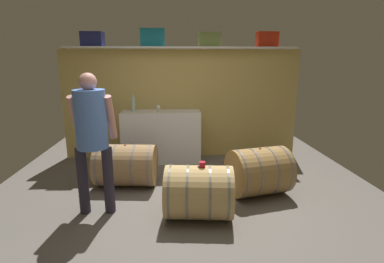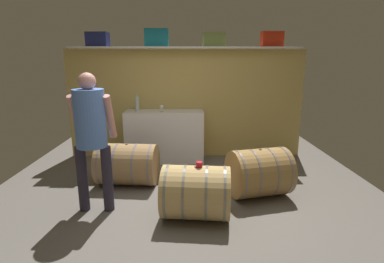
{
  "view_description": "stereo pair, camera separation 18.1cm",
  "coord_description": "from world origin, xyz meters",
  "px_view_note": "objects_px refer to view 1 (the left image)",
  "views": [
    {
      "loc": [
        -0.18,
        -3.47,
        1.85
      ],
      "look_at": [
        0.08,
        0.47,
        0.9
      ],
      "focal_mm": 27.83,
      "sensor_mm": 36.0,
      "label": 1
    },
    {
      "loc": [
        -0.0,
        -3.47,
        1.85
      ],
      "look_at": [
        0.08,
        0.47,
        0.9
      ],
      "focal_mm": 27.83,
      "sensor_mm": 36.0,
      "label": 2
    }
  ],
  "objects_px": {
    "wine_bottle_clear": "(133,103)",
    "toolcase_red": "(267,39)",
    "toolcase_teal": "(153,38)",
    "wine_barrel_near": "(199,192)",
    "toolcase_olive": "(210,40)",
    "winemaker_pouring": "(92,130)",
    "wine_glass": "(158,107)",
    "wine_barrel_far": "(126,165)",
    "wine_barrel_flank": "(259,171)",
    "tasting_cup": "(202,164)",
    "work_cabinet": "(161,136)",
    "toolcase_navy": "(93,39)"
  },
  "relations": [
    {
      "from": "winemaker_pouring",
      "to": "wine_barrel_flank",
      "type": "bearing_deg",
      "value": 10.71
    },
    {
      "from": "toolcase_red",
      "to": "wine_bottle_clear",
      "type": "distance_m",
      "value": 2.68
    },
    {
      "from": "toolcase_navy",
      "to": "wine_barrel_near",
      "type": "relative_size",
      "value": 0.43
    },
    {
      "from": "wine_glass",
      "to": "wine_barrel_far",
      "type": "xyz_separation_m",
      "value": [
        -0.45,
        -0.98,
        -0.72
      ]
    },
    {
      "from": "toolcase_olive",
      "to": "toolcase_navy",
      "type": "bearing_deg",
      "value": 179.02
    },
    {
      "from": "wine_glass",
      "to": "wine_barrel_near",
      "type": "distance_m",
      "value": 2.2
    },
    {
      "from": "work_cabinet",
      "to": "wine_barrel_far",
      "type": "height_order",
      "value": "work_cabinet"
    },
    {
      "from": "toolcase_navy",
      "to": "toolcase_red",
      "type": "bearing_deg",
      "value": 2.84
    },
    {
      "from": "wine_glass",
      "to": "wine_bottle_clear",
      "type": "bearing_deg",
      "value": 164.28
    },
    {
      "from": "work_cabinet",
      "to": "winemaker_pouring",
      "type": "bearing_deg",
      "value": -111.24
    },
    {
      "from": "winemaker_pouring",
      "to": "toolcase_olive",
      "type": "bearing_deg",
      "value": 52.35
    },
    {
      "from": "wine_barrel_near",
      "to": "wine_barrel_flank",
      "type": "distance_m",
      "value": 1.07
    },
    {
      "from": "toolcase_navy",
      "to": "wine_bottle_clear",
      "type": "distance_m",
      "value": 1.31
    },
    {
      "from": "toolcase_navy",
      "to": "wine_barrel_far",
      "type": "relative_size",
      "value": 0.4
    },
    {
      "from": "winemaker_pouring",
      "to": "toolcase_red",
      "type": "bearing_deg",
      "value": 38.32
    },
    {
      "from": "toolcase_navy",
      "to": "wine_bottle_clear",
      "type": "height_order",
      "value": "toolcase_navy"
    },
    {
      "from": "wine_barrel_flank",
      "to": "wine_glass",
      "type": "bearing_deg",
      "value": 122.25
    },
    {
      "from": "toolcase_olive",
      "to": "wine_glass",
      "type": "height_order",
      "value": "toolcase_olive"
    },
    {
      "from": "wine_barrel_near",
      "to": "wine_bottle_clear",
      "type": "bearing_deg",
      "value": 120.9
    },
    {
      "from": "wine_glass",
      "to": "tasting_cup",
      "type": "relative_size",
      "value": 1.72
    },
    {
      "from": "wine_barrel_far",
      "to": "tasting_cup",
      "type": "height_order",
      "value": "tasting_cup"
    },
    {
      "from": "toolcase_navy",
      "to": "toolcase_red",
      "type": "xyz_separation_m",
      "value": [
        3.11,
        0.0,
        0.01
      ]
    },
    {
      "from": "toolcase_navy",
      "to": "wine_glass",
      "type": "height_order",
      "value": "toolcase_navy"
    },
    {
      "from": "toolcase_teal",
      "to": "wine_barrel_near",
      "type": "xyz_separation_m",
      "value": [
        0.63,
        -2.28,
        -1.91
      ]
    },
    {
      "from": "toolcase_olive",
      "to": "wine_glass",
      "type": "distance_m",
      "value": 1.52
    },
    {
      "from": "toolcase_red",
      "to": "wine_barrel_near",
      "type": "xyz_separation_m",
      "value": [
        -1.43,
        -2.28,
        -1.89
      ]
    },
    {
      "from": "work_cabinet",
      "to": "wine_barrel_flank",
      "type": "distance_m",
      "value": 2.07
    },
    {
      "from": "wine_barrel_near",
      "to": "wine_barrel_far",
      "type": "height_order",
      "value": "wine_barrel_near"
    },
    {
      "from": "wine_glass",
      "to": "winemaker_pouring",
      "type": "bearing_deg",
      "value": -111.19
    },
    {
      "from": "toolcase_olive",
      "to": "wine_barrel_flank",
      "type": "xyz_separation_m",
      "value": [
        0.51,
        -1.69,
        -1.87
      ]
    },
    {
      "from": "wine_barrel_flank",
      "to": "winemaker_pouring",
      "type": "height_order",
      "value": "winemaker_pouring"
    },
    {
      "from": "wine_barrel_far",
      "to": "wine_barrel_flank",
      "type": "xyz_separation_m",
      "value": [
        1.89,
        -0.43,
        0.02
      ]
    },
    {
      "from": "toolcase_teal",
      "to": "wine_bottle_clear",
      "type": "height_order",
      "value": "toolcase_teal"
    },
    {
      "from": "toolcase_teal",
      "to": "toolcase_red",
      "type": "relative_size",
      "value": 1.12
    },
    {
      "from": "winemaker_pouring",
      "to": "wine_barrel_far",
      "type": "bearing_deg",
      "value": 73.91
    },
    {
      "from": "toolcase_teal",
      "to": "toolcase_red",
      "type": "xyz_separation_m",
      "value": [
        2.06,
        0.0,
        -0.02
      ]
    },
    {
      "from": "toolcase_olive",
      "to": "wine_barrel_near",
      "type": "bearing_deg",
      "value": -100.65
    },
    {
      "from": "toolcase_navy",
      "to": "toolcase_red",
      "type": "height_order",
      "value": "toolcase_red"
    },
    {
      "from": "wine_barrel_far",
      "to": "winemaker_pouring",
      "type": "relative_size",
      "value": 0.55
    },
    {
      "from": "tasting_cup",
      "to": "winemaker_pouring",
      "type": "bearing_deg",
      "value": 170.56
    },
    {
      "from": "toolcase_teal",
      "to": "tasting_cup",
      "type": "distance_m",
      "value": 2.84
    },
    {
      "from": "work_cabinet",
      "to": "tasting_cup",
      "type": "height_order",
      "value": "work_cabinet"
    },
    {
      "from": "wine_bottle_clear",
      "to": "toolcase_red",
      "type": "bearing_deg",
      "value": 3.39
    },
    {
      "from": "toolcase_teal",
      "to": "winemaker_pouring",
      "type": "relative_size",
      "value": 0.25
    },
    {
      "from": "tasting_cup",
      "to": "work_cabinet",
      "type": "bearing_deg",
      "value": 104.55
    },
    {
      "from": "wine_bottle_clear",
      "to": "tasting_cup",
      "type": "distance_m",
      "value": 2.41
    },
    {
      "from": "toolcase_olive",
      "to": "wine_bottle_clear",
      "type": "height_order",
      "value": "toolcase_olive"
    },
    {
      "from": "toolcase_olive",
      "to": "winemaker_pouring",
      "type": "bearing_deg",
      "value": -129.33
    },
    {
      "from": "toolcase_navy",
      "to": "wine_barrel_near",
      "type": "distance_m",
      "value": 3.39
    },
    {
      "from": "toolcase_red",
      "to": "wine_barrel_near",
      "type": "relative_size",
      "value": 0.44
    }
  ]
}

